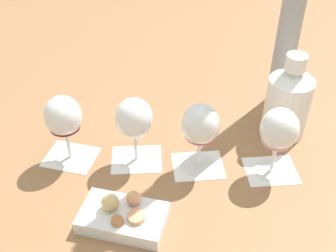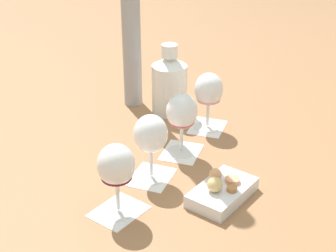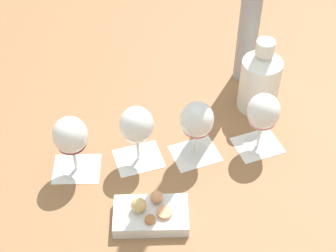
% 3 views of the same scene
% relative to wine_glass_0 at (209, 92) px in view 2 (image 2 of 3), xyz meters
% --- Properties ---
extents(ground_plane, '(8.00, 8.00, 0.00)m').
position_rel_wine_glass_0_xyz_m(ground_plane, '(0.17, 0.15, -0.11)').
color(ground_plane, '#936642').
extents(tasting_card_0, '(0.14, 0.14, 0.00)m').
position_rel_wine_glass_0_xyz_m(tasting_card_0, '(0.00, 0.00, -0.11)').
color(tasting_card_0, white).
rests_on(tasting_card_0, ground_plane).
extents(tasting_card_1, '(0.14, 0.14, 0.00)m').
position_rel_wine_glass_0_xyz_m(tasting_card_1, '(0.12, 0.10, -0.11)').
color(tasting_card_1, white).
rests_on(tasting_card_1, ground_plane).
extents(tasting_card_2, '(0.14, 0.14, 0.00)m').
position_rel_wine_glass_0_xyz_m(tasting_card_2, '(0.23, 0.19, -0.11)').
color(tasting_card_2, white).
rests_on(tasting_card_2, ground_plane).
extents(tasting_card_3, '(0.14, 0.14, 0.00)m').
position_rel_wine_glass_0_xyz_m(tasting_card_3, '(0.34, 0.29, -0.11)').
color(tasting_card_3, white).
rests_on(tasting_card_3, ground_plane).
extents(wine_glass_0, '(0.08, 0.08, 0.16)m').
position_rel_wine_glass_0_xyz_m(wine_glass_0, '(0.00, 0.00, 0.00)').
color(wine_glass_0, white).
rests_on(wine_glass_0, tasting_card_0).
extents(wine_glass_1, '(0.08, 0.08, 0.16)m').
position_rel_wine_glass_0_xyz_m(wine_glass_1, '(0.12, 0.10, -0.00)').
color(wine_glass_1, white).
rests_on(wine_glass_1, tasting_card_1).
extents(wine_glass_2, '(0.08, 0.08, 0.16)m').
position_rel_wine_glass_0_xyz_m(wine_glass_2, '(0.23, 0.19, -0.00)').
color(wine_glass_2, white).
rests_on(wine_glass_2, tasting_card_2).
extents(wine_glass_3, '(0.08, 0.08, 0.16)m').
position_rel_wine_glass_0_xyz_m(wine_glass_3, '(0.34, 0.29, -0.00)').
color(wine_glass_3, white).
rests_on(wine_glass_3, tasting_card_3).
extents(ceramic_vase, '(0.10, 0.10, 0.21)m').
position_rel_wine_glass_0_xyz_m(ceramic_vase, '(0.06, -0.13, -0.02)').
color(ceramic_vase, white).
rests_on(ceramic_vase, ground_plane).
extents(snack_dish, '(0.19, 0.17, 0.06)m').
position_rel_wine_glass_0_xyz_m(snack_dish, '(0.11, 0.32, -0.09)').
color(snack_dish, silver).
rests_on(snack_dish, ground_plane).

